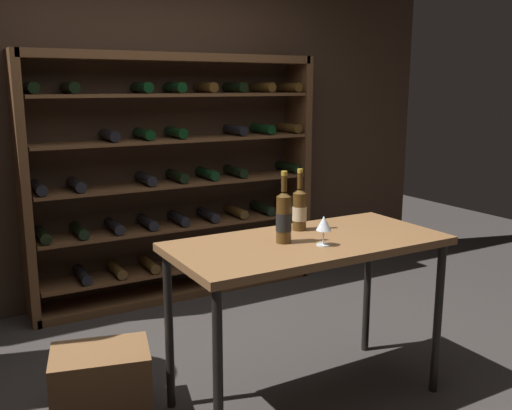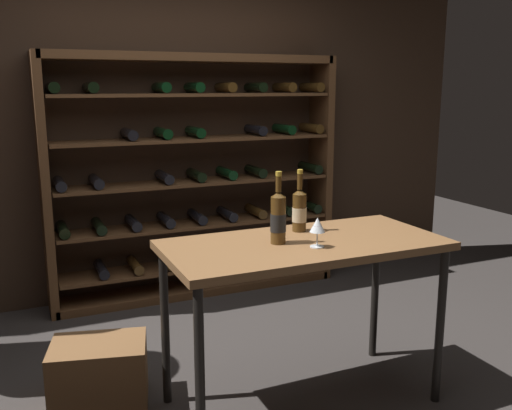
# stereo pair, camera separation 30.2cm
# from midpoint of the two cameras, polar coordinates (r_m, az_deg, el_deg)

# --- Properties ---
(ground_plane) EXTENTS (9.66, 9.66, 0.00)m
(ground_plane) POSITION_cam_midpoint_polar(r_m,az_deg,el_deg) (3.21, -3.47, -18.68)
(ground_plane) COLOR #383330
(back_wall) EXTENTS (5.57, 0.10, 2.90)m
(back_wall) POSITION_cam_midpoint_polar(r_m,az_deg,el_deg) (4.49, -14.24, 9.22)
(back_wall) COLOR #3D2B1E
(back_wall) RESTS_ON ground
(wine_rack) EXTENTS (2.28, 0.32, 1.87)m
(wine_rack) POSITION_cam_midpoint_polar(r_m,az_deg,el_deg) (4.42, -9.72, 2.53)
(wine_rack) COLOR brown
(wine_rack) RESTS_ON ground
(tasting_table) EXTENTS (1.40, 0.67, 0.88)m
(tasting_table) POSITION_cam_midpoint_polar(r_m,az_deg,el_deg) (2.87, 2.26, -5.18)
(tasting_table) COLOR brown
(tasting_table) RESTS_ON ground
(wine_crate) EXTENTS (0.55, 0.45, 0.34)m
(wine_crate) POSITION_cam_midpoint_polar(r_m,az_deg,el_deg) (3.12, -18.08, -16.64)
(wine_crate) COLOR brown
(wine_crate) RESTS_ON ground
(wine_bottle_black_capsule) EXTENTS (0.08, 0.08, 0.36)m
(wine_bottle_black_capsule) POSITION_cam_midpoint_polar(r_m,az_deg,el_deg) (2.76, -0.31, -1.23)
(wine_bottle_black_capsule) COLOR #4C3314
(wine_bottle_black_capsule) RESTS_ON tasting_table
(wine_bottle_green_slim) EXTENTS (0.08, 0.08, 0.33)m
(wine_bottle_green_slim) POSITION_cam_midpoint_polar(r_m,az_deg,el_deg) (3.01, 1.55, -0.42)
(wine_bottle_green_slim) COLOR #4C3314
(wine_bottle_green_slim) RESTS_ON tasting_table
(wine_glass_stemmed_left) EXTENTS (0.07, 0.07, 0.15)m
(wine_glass_stemmed_left) POSITION_cam_midpoint_polar(r_m,az_deg,el_deg) (2.73, 3.69, -2.03)
(wine_glass_stemmed_left) COLOR silver
(wine_glass_stemmed_left) RESTS_ON tasting_table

